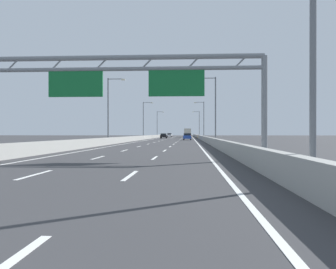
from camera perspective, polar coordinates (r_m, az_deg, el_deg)
name	(u,v)px	position (r m, az deg, el deg)	size (l,w,h in m)	color
ground_plane	(175,138)	(100.20, 1.20, -0.65)	(260.00, 260.00, 0.00)	#38383A
lane_dash_left_1	(35,175)	(13.94, -21.03, -6.19)	(0.16, 3.00, 0.01)	white
lane_dash_left_2	(98,158)	(22.41, -11.43, -3.74)	(0.16, 3.00, 0.01)	white
lane_dash_left_3	(124,150)	(31.18, -7.17, -2.62)	(0.16, 3.00, 0.01)	white
lane_dash_left_4	(139,147)	(40.05, -4.79, -1.98)	(0.16, 3.00, 0.01)	white
lane_dash_left_5	(148,144)	(48.97, -3.28, -1.58)	(0.16, 3.00, 0.01)	white
lane_dash_left_6	(154,142)	(57.91, -2.24, -1.30)	(0.16, 3.00, 0.01)	white
lane_dash_left_7	(159,141)	(66.87, -1.47, -1.09)	(0.16, 3.00, 0.01)	white
lane_dash_left_8	(163,140)	(75.84, -0.89, -0.93)	(0.16, 3.00, 0.01)	white
lane_dash_left_9	(165,139)	(84.82, -0.43, -0.81)	(0.16, 3.00, 0.01)	white
lane_dash_left_10	(168,139)	(93.80, -0.05, -0.71)	(0.16, 3.00, 0.01)	white
lane_dash_left_11	(170,138)	(102.78, 0.25, -0.62)	(0.16, 3.00, 0.01)	white
lane_dash_left_12	(171,138)	(111.77, 0.51, -0.55)	(0.16, 3.00, 0.01)	white
lane_dash_left_13	(172,137)	(120.75, 0.73, -0.49)	(0.16, 3.00, 0.01)	white
lane_dash_left_14	(174,137)	(129.74, 0.92, -0.44)	(0.16, 3.00, 0.01)	white
lane_dash_left_15	(175,137)	(138.74, 1.09, -0.40)	(0.16, 3.00, 0.01)	white
lane_dash_left_16	(175,137)	(147.73, 1.23, -0.36)	(0.16, 3.00, 0.01)	white
lane_dash_left_17	(176,136)	(156.72, 1.36, -0.32)	(0.16, 3.00, 0.01)	white
lane_dash_right_1	(130,175)	(12.88, -6.20, -6.70)	(0.16, 3.00, 0.01)	white
lane_dash_right_2	(155,158)	(21.77, -2.21, -3.86)	(0.16, 3.00, 0.01)	white
lane_dash_right_3	(165,151)	(30.72, -0.55, -2.66)	(0.16, 3.00, 0.01)	white
lane_dash_right_4	(170,147)	(39.70, 0.36, -2.00)	(0.16, 3.00, 0.01)	white
lane_dash_right_5	(174,144)	(48.68, 0.93, -1.59)	(0.16, 3.00, 0.01)	white
lane_dash_right_6	(176,142)	(57.67, 1.33, -1.30)	(0.16, 3.00, 0.01)	white
lane_dash_right_7	(178,141)	(66.66, 1.61, -1.09)	(0.16, 3.00, 0.01)	white
lane_dash_right_8	(179,140)	(75.65, 1.83, -0.93)	(0.16, 3.00, 0.01)	white
lane_dash_right_9	(180,139)	(84.65, 2.01, -0.81)	(0.16, 3.00, 0.01)	white
lane_dash_right_10	(181,139)	(93.65, 2.15, -0.71)	(0.16, 3.00, 0.01)	white
lane_dash_right_11	(182,138)	(102.64, 2.26, -0.62)	(0.16, 3.00, 0.01)	white
lane_dash_right_12	(182,138)	(111.64, 2.36, -0.55)	(0.16, 3.00, 0.01)	white
lane_dash_right_13	(183,137)	(120.64, 2.44, -0.49)	(0.16, 3.00, 0.01)	white
lane_dash_right_14	(183,137)	(129.63, 2.51, -0.44)	(0.16, 3.00, 0.01)	white
lane_dash_right_15	(184,137)	(138.63, 2.57, -0.40)	(0.16, 3.00, 0.01)	white
lane_dash_right_16	(184,137)	(147.63, 2.63, -0.36)	(0.16, 3.00, 0.01)	white
lane_dash_right_17	(184,136)	(156.63, 2.67, -0.32)	(0.16, 3.00, 0.01)	white
edge_line_left	(153,139)	(88.60, -2.50, -0.76)	(0.16, 176.00, 0.01)	white
edge_line_right	(194,139)	(88.13, 4.31, -0.77)	(0.16, 176.00, 0.01)	white
barrier_left	(155,136)	(110.65, -2.17, -0.32)	(0.45, 220.00, 0.95)	#9E9E99
barrier_right	(198,136)	(110.15, 5.00, -0.32)	(0.45, 220.00, 0.95)	#9E9E99
sign_gantry	(125,80)	(21.72, -7.10, 8.94)	(17.28, 0.36, 6.36)	gray
streetlamp_right_near	(305,7)	(11.96, 21.59, 18.92)	(2.58, 0.28, 9.50)	slate
streetlamp_left_mid	(110,106)	(50.88, -9.54, 4.56)	(2.58, 0.28, 9.50)	slate
streetlamp_right_mid	(214,106)	(49.71, 7.53, 4.67)	(2.58, 0.28, 9.50)	slate
streetlamp_left_far	(144,118)	(88.92, -3.92, 2.72)	(2.58, 0.28, 9.50)	slate
streetlamp_right_far	(203,118)	(88.26, 5.75, 2.73)	(2.58, 0.28, 9.50)	slate
streetlamp_left_distant	(158,123)	(127.34, -1.68, 1.97)	(2.58, 0.28, 9.50)	slate
streetlamp_right_distant	(199,122)	(126.88, 5.05, 1.98)	(2.58, 0.28, 9.50)	slate
black_car	(164,136)	(101.60, -0.71, -0.22)	(1.84, 4.51, 1.44)	black
orange_car	(189,136)	(109.91, 3.39, -0.18)	(1.82, 4.24, 1.45)	orange
blue_car	(187,137)	(77.58, 3.19, -0.34)	(1.75, 4.24, 1.51)	#2347AD
white_car	(170,135)	(134.99, 0.25, -0.10)	(1.73, 4.54, 1.49)	silver
box_truck	(188,133)	(124.57, 3.24, 0.32)	(2.39, 8.59, 3.14)	#194799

